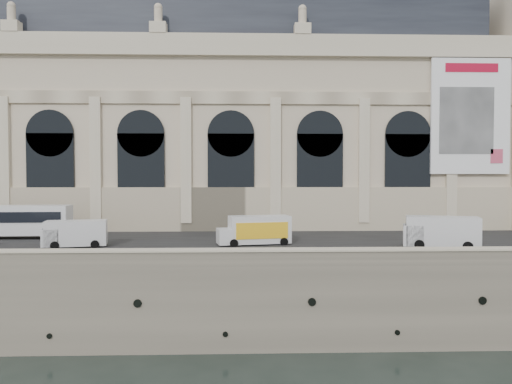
% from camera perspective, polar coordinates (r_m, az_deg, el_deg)
% --- Properties ---
extents(ground, '(260.00, 260.00, 0.00)m').
position_cam_1_polar(ground, '(36.42, 3.10, -17.94)').
color(ground, black).
rests_on(ground, ground).
extents(quay, '(160.00, 70.00, 6.00)m').
position_cam_1_polar(quay, '(69.81, 0.64, -5.75)').
color(quay, gray).
rests_on(quay, ground).
extents(street, '(160.00, 24.00, 0.06)m').
position_cam_1_polar(street, '(48.62, 1.70, -5.55)').
color(street, '#2D2D2D').
rests_on(street, quay).
extents(parapet, '(160.00, 1.40, 1.21)m').
position_cam_1_polar(parapet, '(35.31, 3.04, -7.46)').
color(parapet, gray).
rests_on(parapet, quay).
extents(museum, '(69.00, 18.70, 29.10)m').
position_cam_1_polar(museum, '(65.45, -4.49, 8.40)').
color(museum, beige).
rests_on(museum, quay).
extents(bus_left, '(11.43, 2.83, 3.35)m').
position_cam_1_polar(bus_left, '(55.31, -26.14, -2.91)').
color(bus_left, silver).
rests_on(bus_left, quay).
extents(van_b, '(5.63, 2.98, 2.38)m').
position_cam_1_polar(van_b, '(46.80, -20.25, -4.50)').
color(van_b, silver).
rests_on(van_b, quay).
extents(van_c, '(6.67, 4.11, 2.79)m').
position_cam_1_polar(van_c, '(46.17, 20.03, -4.33)').
color(van_c, silver).
rests_on(van_c, quay).
extents(box_truck, '(6.87, 3.38, 2.66)m').
position_cam_1_polar(box_truck, '(45.50, -0.06, -4.41)').
color(box_truck, silver).
rests_on(box_truck, quay).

